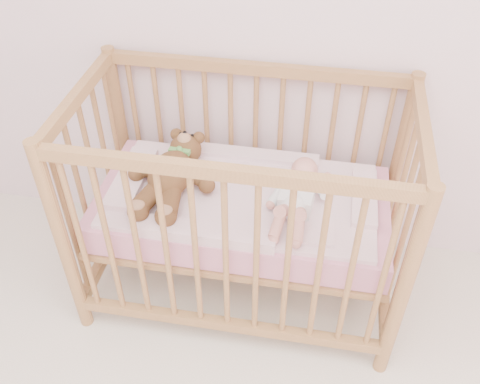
# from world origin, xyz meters

# --- Properties ---
(crib) EXTENTS (1.36, 0.76, 1.00)m
(crib) POSITION_xyz_m (-0.04, 1.60, 0.50)
(crib) COLOR tan
(crib) RESTS_ON floor
(mattress) EXTENTS (1.22, 0.62, 0.13)m
(mattress) POSITION_xyz_m (-0.04, 1.60, 0.49)
(mattress) COLOR pink
(mattress) RESTS_ON crib
(blanket) EXTENTS (1.10, 0.58, 0.06)m
(blanket) POSITION_xyz_m (-0.04, 1.60, 0.56)
(blanket) COLOR #F4A8B6
(blanket) RESTS_ON mattress
(baby) EXTENTS (0.29, 0.52, 0.12)m
(baby) POSITION_xyz_m (0.19, 1.58, 0.64)
(baby) COLOR silver
(baby) RESTS_ON blanket
(teddy_bear) EXTENTS (0.43, 0.58, 0.15)m
(teddy_bear) POSITION_xyz_m (-0.34, 1.58, 0.65)
(teddy_bear) COLOR brown
(teddy_bear) RESTS_ON blanket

